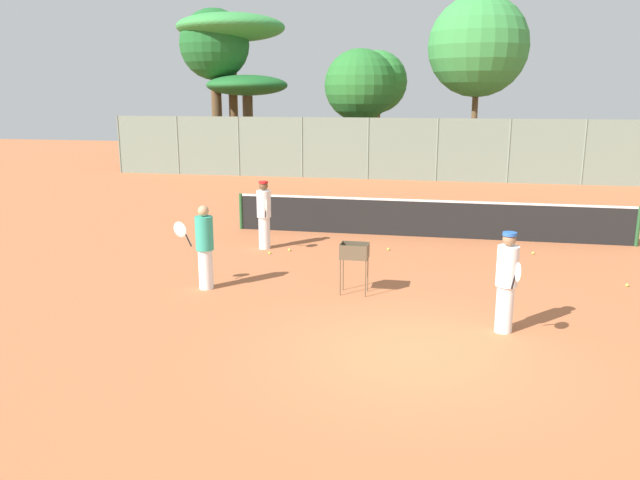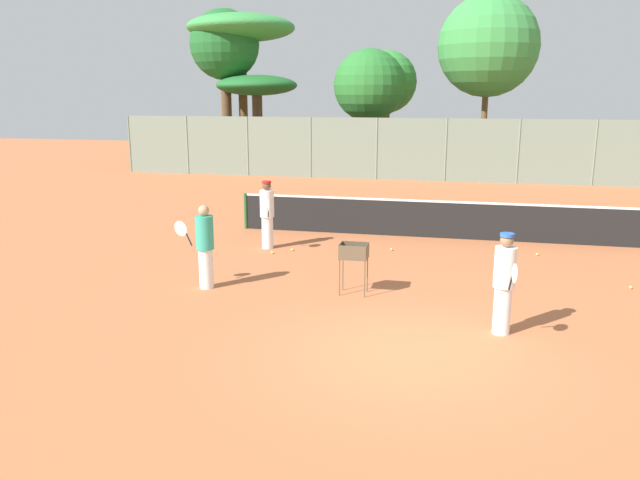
% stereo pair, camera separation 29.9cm
% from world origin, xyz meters
% --- Properties ---
extents(ground_plane, '(80.00, 80.00, 0.00)m').
position_xyz_m(ground_plane, '(0.00, 0.00, 0.00)').
color(ground_plane, '#B7663D').
extents(tennis_net, '(11.13, 0.10, 1.07)m').
position_xyz_m(tennis_net, '(0.00, 8.28, 0.56)').
color(tennis_net, '#26592D').
rests_on(tennis_net, ground_plane).
extents(back_fence, '(31.94, 0.08, 2.87)m').
position_xyz_m(back_fence, '(0.00, 20.10, 1.44)').
color(back_fence, gray).
rests_on(back_fence, ground_plane).
extents(tree_0, '(4.25, 4.25, 4.91)m').
position_xyz_m(tree_0, '(-9.98, 22.99, 4.25)').
color(tree_0, brown).
rests_on(tree_0, ground_plane).
extents(tree_1, '(4.76, 4.76, 8.54)m').
position_xyz_m(tree_1, '(1.69, 22.68, 6.14)').
color(tree_1, brown).
rests_on(tree_1, ground_plane).
extents(tree_2, '(3.69, 3.69, 8.33)m').
position_xyz_m(tree_2, '(-11.87, 23.41, 6.37)').
color(tree_2, brown).
rests_on(tree_2, ground_plane).
extents(tree_3, '(3.55, 3.55, 6.14)m').
position_xyz_m(tree_3, '(-3.93, 22.45, 4.34)').
color(tree_3, brown).
rests_on(tree_3, ground_plane).
extents(tree_4, '(3.17, 3.17, 6.13)m').
position_xyz_m(tree_4, '(-3.27, 23.69, 4.47)').
color(tree_4, brown).
rests_on(tree_4, ground_plane).
extents(tree_5, '(5.76, 5.76, 8.10)m').
position_xyz_m(tree_5, '(-11.11, 23.97, 7.26)').
color(tree_5, brown).
rests_on(tree_5, ground_plane).
extents(player_white_outfit, '(0.93, 0.37, 1.76)m').
position_xyz_m(player_white_outfit, '(-4.37, 2.52, 0.91)').
color(player_white_outfit, white).
rests_on(player_white_outfit, ground_plane).
extents(player_red_cap, '(0.48, 0.88, 1.78)m').
position_xyz_m(player_red_cap, '(-4.14, 6.08, 0.92)').
color(player_red_cap, white).
rests_on(player_red_cap, ground_plane).
extents(player_yellow_shirt, '(0.36, 0.91, 1.74)m').
position_xyz_m(player_yellow_shirt, '(1.53, 1.23, 0.91)').
color(player_yellow_shirt, white).
rests_on(player_yellow_shirt, ground_plane).
extents(ball_cart, '(0.56, 0.41, 1.05)m').
position_xyz_m(ball_cart, '(-1.28, 2.79, 0.81)').
color(ball_cart, brown).
rests_on(ball_cart, ground_plane).
extents(tennis_ball_1, '(0.07, 0.07, 0.07)m').
position_xyz_m(tennis_ball_1, '(-3.85, 5.52, 0.03)').
color(tennis_ball_1, '#D1E54C').
rests_on(tennis_ball_1, ground_plane).
extents(tennis_ball_3, '(0.07, 0.07, 0.07)m').
position_xyz_m(tennis_ball_3, '(1.85, 6.77, 0.03)').
color(tennis_ball_3, '#D1E54C').
rests_on(tennis_ball_3, ground_plane).
extents(tennis_ball_4, '(0.07, 0.07, 0.07)m').
position_xyz_m(tennis_ball_4, '(4.31, 4.40, 0.03)').
color(tennis_ball_4, '#D1E54C').
rests_on(tennis_ball_4, ground_plane).
extents(tennis_ball_5, '(0.07, 0.07, 0.07)m').
position_xyz_m(tennis_ball_5, '(-0.93, 6.52, 0.03)').
color(tennis_ball_5, '#D1E54C').
rests_on(tennis_ball_5, ground_plane).
extents(tennis_ball_6, '(0.07, 0.07, 0.07)m').
position_xyz_m(tennis_ball_6, '(2.71, 6.84, 0.03)').
color(tennis_ball_6, '#D1E54C').
rests_on(tennis_ball_6, ground_plane).
extents(tennis_ball_7, '(0.07, 0.07, 0.07)m').
position_xyz_m(tennis_ball_7, '(-3.43, 5.93, 0.03)').
color(tennis_ball_7, '#D1E54C').
rests_on(tennis_ball_7, ground_plane).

